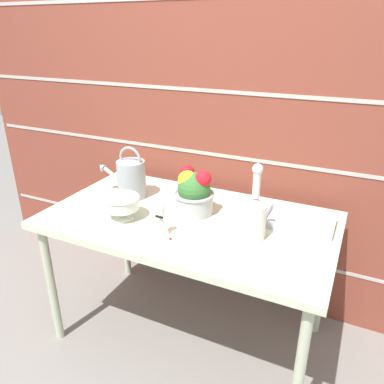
{
  "coord_description": "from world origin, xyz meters",
  "views": [
    {
      "loc": [
        0.72,
        -1.47,
        1.59
      ],
      "look_at": [
        0.0,
        0.04,
        0.86
      ],
      "focal_mm": 35.0,
      "sensor_mm": 36.0,
      "label": 1
    }
  ],
  "objects_px": {
    "watering_can": "(131,178)",
    "figurine_vase": "(162,222)",
    "flower_planter": "(194,192)",
    "wire_tray": "(299,223)",
    "crystal_pedestal_bowl": "(122,204)",
    "glass_decanter": "(254,214)"
  },
  "relations": [
    {
      "from": "watering_can",
      "to": "figurine_vase",
      "type": "xyz_separation_m",
      "value": [
        0.36,
        -0.3,
        -0.05
      ]
    },
    {
      "from": "flower_planter",
      "to": "figurine_vase",
      "type": "bearing_deg",
      "value": -97.17
    },
    {
      "from": "watering_can",
      "to": "wire_tray",
      "type": "height_order",
      "value": "watering_can"
    },
    {
      "from": "watering_can",
      "to": "figurine_vase",
      "type": "relative_size",
      "value": 1.93
    },
    {
      "from": "crystal_pedestal_bowl",
      "to": "wire_tray",
      "type": "bearing_deg",
      "value": 20.95
    },
    {
      "from": "flower_planter",
      "to": "figurine_vase",
      "type": "distance_m",
      "value": 0.27
    },
    {
      "from": "watering_can",
      "to": "flower_planter",
      "type": "relative_size",
      "value": 1.25
    },
    {
      "from": "crystal_pedestal_bowl",
      "to": "figurine_vase",
      "type": "bearing_deg",
      "value": -12.9
    },
    {
      "from": "crystal_pedestal_bowl",
      "to": "glass_decanter",
      "type": "relative_size",
      "value": 0.51
    },
    {
      "from": "watering_can",
      "to": "flower_planter",
      "type": "distance_m",
      "value": 0.39
    },
    {
      "from": "crystal_pedestal_bowl",
      "to": "figurine_vase",
      "type": "height_order",
      "value": "figurine_vase"
    },
    {
      "from": "wire_tray",
      "to": "figurine_vase",
      "type": "bearing_deg",
      "value": -146.14
    },
    {
      "from": "figurine_vase",
      "to": "wire_tray",
      "type": "bearing_deg",
      "value": 33.86
    },
    {
      "from": "glass_decanter",
      "to": "wire_tray",
      "type": "height_order",
      "value": "glass_decanter"
    },
    {
      "from": "flower_planter",
      "to": "wire_tray",
      "type": "xyz_separation_m",
      "value": [
        0.5,
        0.09,
        -0.1
      ]
    },
    {
      "from": "watering_can",
      "to": "wire_tray",
      "type": "xyz_separation_m",
      "value": [
        0.9,
        0.07,
        -0.1
      ]
    },
    {
      "from": "watering_can",
      "to": "figurine_vase",
      "type": "bearing_deg",
      "value": -39.47
    },
    {
      "from": "crystal_pedestal_bowl",
      "to": "figurine_vase",
      "type": "distance_m",
      "value": 0.26
    },
    {
      "from": "figurine_vase",
      "to": "watering_can",
      "type": "bearing_deg",
      "value": 140.53
    },
    {
      "from": "watering_can",
      "to": "crystal_pedestal_bowl",
      "type": "xyz_separation_m",
      "value": [
        0.11,
        -0.24,
        -0.03
      ]
    },
    {
      "from": "crystal_pedestal_bowl",
      "to": "wire_tray",
      "type": "distance_m",
      "value": 0.85
    },
    {
      "from": "glass_decanter",
      "to": "watering_can",
      "type": "bearing_deg",
      "value": 168.81
    }
  ]
}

